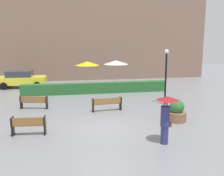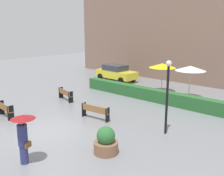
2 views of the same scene
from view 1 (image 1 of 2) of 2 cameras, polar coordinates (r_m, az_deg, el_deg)
name	(u,v)px [view 1 (image 1 of 2)]	position (r m, az deg, el deg)	size (l,w,h in m)	color
ground_plane	(105,127)	(12.92, -1.57, -8.74)	(60.00, 60.00, 0.00)	gray
bench_near_left	(29,124)	(12.32, -18.18, -7.75)	(1.58, 0.49, 0.87)	olive
bench_far_left	(34,101)	(16.85, -17.12, -2.86)	(1.78, 0.70, 0.82)	olive
bench_mid_center	(107,103)	(15.61, -1.11, -3.36)	(1.90, 0.53, 0.83)	olive
pedestrian_with_umbrella	(166,114)	(10.81, 12.02, -5.67)	(0.93, 0.93, 2.03)	navy
planter_pot	(177,112)	(14.14, 14.25, -5.21)	(1.05, 1.05, 1.19)	brown
lamp_post	(166,71)	(17.30, 12.00, 3.77)	(0.28, 0.28, 3.70)	black
patio_umbrella_yellow	(87,63)	(23.13, -5.56, 5.49)	(2.14, 2.14, 2.41)	silver
patio_umbrella_white	(116,62)	(23.10, 0.92, 5.76)	(2.19, 2.19, 2.50)	silver
hedge_strip	(96,88)	(20.95, -3.56, 0.04)	(11.92, 0.70, 0.87)	#28602D
building_facade	(82,36)	(28.11, -6.82, 11.40)	(28.00, 1.20, 9.38)	#846656
parked_car	(22,79)	(24.71, -19.59, 1.96)	(4.29, 2.16, 1.57)	yellow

